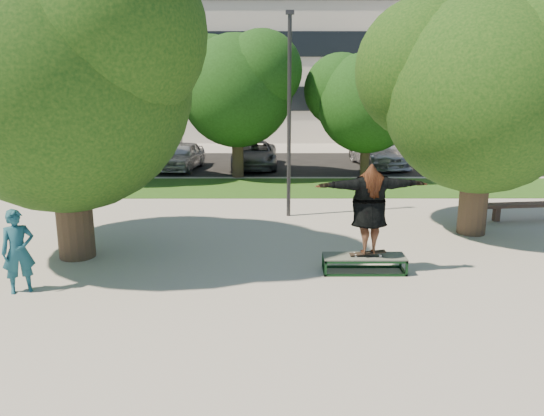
{
  "coord_description": "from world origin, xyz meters",
  "views": [
    {
      "loc": [
        0.44,
        -11.14,
        4.1
      ],
      "look_at": [
        0.47,
        0.6,
        1.3
      ],
      "focal_mm": 35.0,
      "sensor_mm": 36.0,
      "label": 1
    }
  ],
  "objects_px": {
    "tree_left": "(59,67)",
    "tree_right": "(480,82)",
    "bench": "(536,206)",
    "car_silver_b": "(379,152)",
    "car_silver_a": "(182,156)",
    "grind_box": "(364,264)",
    "car_grey": "(255,155)",
    "lamppost": "(289,114)",
    "bystander": "(18,251)",
    "car_dark": "(164,148)"
  },
  "relations": [
    {
      "from": "car_silver_a",
      "to": "grind_box",
      "type": "bearing_deg",
      "value": -58.79
    },
    {
      "from": "car_grey",
      "to": "car_silver_b",
      "type": "relative_size",
      "value": 0.92
    },
    {
      "from": "lamppost",
      "to": "car_silver_a",
      "type": "bearing_deg",
      "value": 117.89
    },
    {
      "from": "grind_box",
      "to": "car_grey",
      "type": "height_order",
      "value": "car_grey"
    },
    {
      "from": "tree_right",
      "to": "bystander",
      "type": "bearing_deg",
      "value": -157.87
    },
    {
      "from": "bench",
      "to": "car_silver_b",
      "type": "bearing_deg",
      "value": 97.57
    },
    {
      "from": "car_silver_a",
      "to": "car_dark",
      "type": "relative_size",
      "value": 0.79
    },
    {
      "from": "bench",
      "to": "car_silver_a",
      "type": "height_order",
      "value": "car_silver_a"
    },
    {
      "from": "bystander",
      "to": "car_grey",
      "type": "relative_size",
      "value": 0.37
    },
    {
      "from": "grind_box",
      "to": "bench",
      "type": "height_order",
      "value": "bench"
    },
    {
      "from": "car_grey",
      "to": "grind_box",
      "type": "bearing_deg",
      "value": -79.27
    },
    {
      "from": "car_dark",
      "to": "car_grey",
      "type": "xyz_separation_m",
      "value": [
        4.66,
        -1.31,
        -0.16
      ]
    },
    {
      "from": "bystander",
      "to": "bench",
      "type": "xyz_separation_m",
      "value": [
        13.05,
        5.65,
        -0.41
      ]
    },
    {
      "from": "tree_left",
      "to": "car_grey",
      "type": "bearing_deg",
      "value": 73.65
    },
    {
      "from": "lamppost",
      "to": "tree_left",
      "type": "bearing_deg",
      "value": -143.58
    },
    {
      "from": "lamppost",
      "to": "car_grey",
      "type": "bearing_deg",
      "value": 97.95
    },
    {
      "from": "bench",
      "to": "car_silver_b",
      "type": "relative_size",
      "value": 0.69
    },
    {
      "from": "lamppost",
      "to": "grind_box",
      "type": "distance_m",
      "value": 6.06
    },
    {
      "from": "bench",
      "to": "car_dark",
      "type": "xyz_separation_m",
      "value": [
        -13.5,
        11.41,
        0.37
      ]
    },
    {
      "from": "car_silver_b",
      "to": "bystander",
      "type": "bearing_deg",
      "value": -130.13
    },
    {
      "from": "car_silver_b",
      "to": "car_dark",
      "type": "bearing_deg",
      "value": 168.16
    },
    {
      "from": "tree_right",
      "to": "car_grey",
      "type": "bearing_deg",
      "value": 118.56
    },
    {
      "from": "bench",
      "to": "car_dark",
      "type": "relative_size",
      "value": 0.71
    },
    {
      "from": "car_silver_a",
      "to": "tree_right",
      "type": "bearing_deg",
      "value": -41.28
    },
    {
      "from": "tree_right",
      "to": "bystander",
      "type": "height_order",
      "value": "tree_right"
    },
    {
      "from": "car_grey",
      "to": "lamppost",
      "type": "bearing_deg",
      "value": -82.28
    },
    {
      "from": "tree_left",
      "to": "bystander",
      "type": "height_order",
      "value": "tree_left"
    },
    {
      "from": "lamppost",
      "to": "bystander",
      "type": "height_order",
      "value": "lamppost"
    },
    {
      "from": "car_silver_a",
      "to": "car_grey",
      "type": "relative_size",
      "value": 0.84
    },
    {
      "from": "tree_left",
      "to": "tree_right",
      "type": "relative_size",
      "value": 1.09
    },
    {
      "from": "grind_box",
      "to": "bystander",
      "type": "height_order",
      "value": "bystander"
    },
    {
      "from": "tree_left",
      "to": "bystander",
      "type": "bearing_deg",
      "value": -96.37
    },
    {
      "from": "bench",
      "to": "car_dark",
      "type": "bearing_deg",
      "value": 133.16
    },
    {
      "from": "car_dark",
      "to": "bystander",
      "type": "bearing_deg",
      "value": -95.52
    },
    {
      "from": "grind_box",
      "to": "car_dark",
      "type": "bearing_deg",
      "value": 115.16
    },
    {
      "from": "tree_left",
      "to": "lamppost",
      "type": "height_order",
      "value": "tree_left"
    },
    {
      "from": "grind_box",
      "to": "car_silver_b",
      "type": "relative_size",
      "value": 0.36
    },
    {
      "from": "car_silver_a",
      "to": "car_grey",
      "type": "xyz_separation_m",
      "value": [
        3.46,
        0.52,
        -0.02
      ]
    },
    {
      "from": "tree_right",
      "to": "grind_box",
      "type": "distance_m",
      "value": 6.08
    },
    {
      "from": "grind_box",
      "to": "tree_right",
      "type": "bearing_deg",
      "value": 42.76
    },
    {
      "from": "car_silver_a",
      "to": "car_silver_b",
      "type": "height_order",
      "value": "car_silver_b"
    },
    {
      "from": "bench",
      "to": "car_dark",
      "type": "distance_m",
      "value": 17.68
    },
    {
      "from": "bench",
      "to": "car_silver_a",
      "type": "distance_m",
      "value": 15.59
    },
    {
      "from": "car_dark",
      "to": "car_grey",
      "type": "distance_m",
      "value": 4.85
    },
    {
      "from": "bench",
      "to": "car_silver_a",
      "type": "bearing_deg",
      "value": 135.44
    },
    {
      "from": "car_dark",
      "to": "car_silver_b",
      "type": "bearing_deg",
      "value": -11.25
    },
    {
      "from": "lamppost",
      "to": "car_dark",
      "type": "distance_m",
      "value": 12.65
    },
    {
      "from": "grind_box",
      "to": "car_dark",
      "type": "relative_size",
      "value": 0.37
    },
    {
      "from": "tree_left",
      "to": "bench",
      "type": "relative_size",
      "value": 2.07
    },
    {
      "from": "grind_box",
      "to": "car_silver_b",
      "type": "distance_m",
      "value": 15.54
    }
  ]
}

